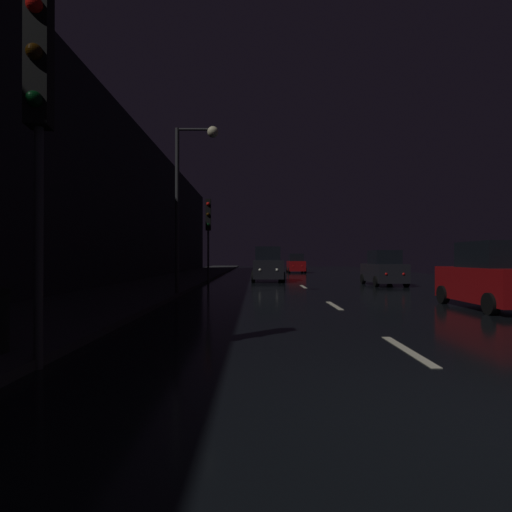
# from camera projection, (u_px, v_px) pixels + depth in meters

# --- Properties ---
(ground) EXTENTS (27.77, 84.00, 0.02)m
(ground) POSITION_uv_depth(u_px,v_px,m) (292.00, 280.00, 28.17)
(ground) COLOR black
(sidewalk_left) EXTENTS (4.40, 84.00, 0.15)m
(sidewalk_left) POSITION_uv_depth(u_px,v_px,m) (182.00, 279.00, 28.18)
(sidewalk_left) COLOR #28282B
(sidewalk_left) RESTS_ON ground
(building_facade_left) EXTENTS (0.80, 63.00, 9.88)m
(building_facade_left) POSITION_uv_depth(u_px,v_px,m) (129.00, 202.00, 24.70)
(building_facade_left) COLOR black
(building_facade_left) RESTS_ON ground
(lane_centerline) EXTENTS (0.16, 16.86, 0.01)m
(lane_centerline) POSITION_uv_depth(u_px,v_px,m) (331.00, 303.00, 13.63)
(lane_centerline) COLOR beige
(lane_centerline) RESTS_ON ground
(traffic_light_far_left) EXTENTS (0.31, 0.46, 5.08)m
(traffic_light_far_left) POSITION_uv_depth(u_px,v_px,m) (209.00, 222.00, 24.54)
(traffic_light_far_left) COLOR #38383A
(traffic_light_far_left) RESTS_ON ground
(traffic_light_near_left) EXTENTS (0.36, 0.48, 5.23)m
(traffic_light_near_left) POSITION_uv_depth(u_px,v_px,m) (39.00, 91.00, 5.57)
(traffic_light_near_left) COLOR #38383A
(traffic_light_near_left) RESTS_ON ground
(streetlamp_overhead) EXTENTS (1.70, 0.44, 6.69)m
(streetlamp_overhead) POSITION_uv_depth(u_px,v_px,m) (190.00, 183.00, 15.91)
(streetlamp_overhead) COLOR #2D2D30
(streetlamp_overhead) RESTS_ON ground
(car_approaching_headlights) EXTENTS (2.05, 4.44, 2.24)m
(car_approaching_headlights) POSITION_uv_depth(u_px,v_px,m) (268.00, 265.00, 26.36)
(car_approaching_headlights) COLOR black
(car_approaching_headlights) RESTS_ON ground
(car_parked_right_near) EXTENTS (1.85, 4.00, 2.01)m
(car_parked_right_near) POSITION_uv_depth(u_px,v_px,m) (493.00, 278.00, 12.13)
(car_parked_right_near) COLOR maroon
(car_parked_right_near) RESTS_ON ground
(car_distant_taillights) EXTENTS (1.77, 3.84, 1.93)m
(car_distant_taillights) POSITION_uv_depth(u_px,v_px,m) (296.00, 264.00, 41.04)
(car_distant_taillights) COLOR maroon
(car_distant_taillights) RESTS_ON ground
(car_parked_right_far) EXTENTS (1.77, 3.84, 1.93)m
(car_parked_right_far) POSITION_uv_depth(u_px,v_px,m) (384.00, 269.00, 22.46)
(car_parked_right_far) COLOR black
(car_parked_right_far) RESTS_ON ground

